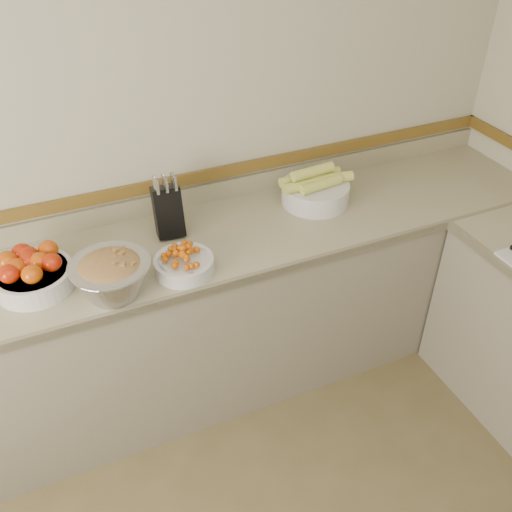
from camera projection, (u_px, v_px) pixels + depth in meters
name	position (u px, v px, depth m)	size (l,w,h in m)	color
back_wall	(124.00, 140.00, 2.51)	(4.00, 4.00, 0.00)	#AEA88F
counter_back	(163.00, 327.00, 2.77)	(4.00, 0.65, 1.08)	gray
knife_block	(168.00, 210.00, 2.56)	(0.14, 0.16, 0.30)	black
tomato_bowl	(32.00, 272.00, 2.28)	(0.32, 0.32, 0.16)	silver
cherry_tomato_bowl	(184.00, 263.00, 2.37)	(0.25, 0.25, 0.13)	silver
corn_bowl	(315.00, 189.00, 2.81)	(0.37, 0.34, 0.20)	silver
rhubarb_bowl	(111.00, 275.00, 2.23)	(0.32, 0.32, 0.18)	#B2B2BA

